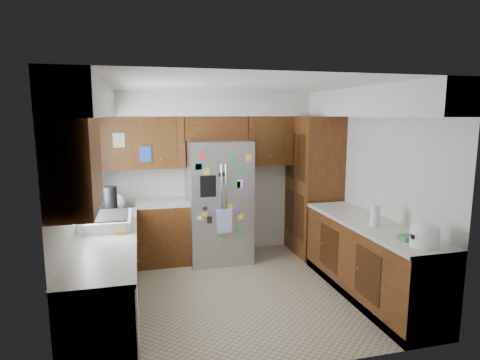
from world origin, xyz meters
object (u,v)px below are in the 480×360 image
object	(u,v)px
fridge	(219,201)
rice_cooker	(425,234)
pantry	(313,186)
paper_towel	(375,216)

from	to	relation	value
fridge	rice_cooker	size ratio (longest dim) A/B	6.43
pantry	fridge	bearing A→B (deg)	177.94
pantry	rice_cooker	world-z (taller)	pantry
fridge	paper_towel	bearing A→B (deg)	-52.02
pantry	rice_cooker	xyz separation A→B (m)	(-0.00, -2.53, -0.03)
pantry	rice_cooker	bearing A→B (deg)	-90.01
fridge	paper_towel	xyz separation A→B (m)	(1.44, -1.84, 0.14)
fridge	rice_cooker	xyz separation A→B (m)	(1.50, -2.58, 0.14)
pantry	fridge	world-z (taller)	pantry
rice_cooker	paper_towel	world-z (taller)	paper_towel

